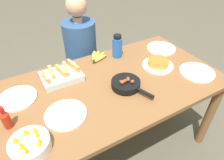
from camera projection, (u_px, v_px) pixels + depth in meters
name	position (u px, v px, depth m)	size (l,w,h in m)	color
ground_plane	(112.00, 144.00, 1.92)	(14.00, 14.00, 0.00)	#565142
dining_table	(112.00, 93.00, 1.52)	(1.63, 0.88, 0.75)	brown
banana_bunch	(97.00, 57.00, 1.71)	(0.18, 0.18, 0.04)	gold
melon_tray	(61.00, 75.00, 1.47)	(0.29, 0.21, 0.10)	silver
skillet	(126.00, 84.00, 1.40)	(0.21, 0.32, 0.08)	black
frittata_plate_center	(158.00, 64.00, 1.61)	(0.25, 0.25, 0.06)	white
empty_plate_near_front	(66.00, 115.00, 1.20)	(0.25, 0.25, 0.02)	white
empty_plate_far_left	(197.00, 72.00, 1.55)	(0.26, 0.26, 0.02)	white
empty_plate_far_right	(18.00, 98.00, 1.32)	(0.25, 0.25, 0.02)	white
empty_plate_mid_edge	(161.00, 48.00, 1.84)	(0.26, 0.26, 0.02)	white
fruit_bowl_mango	(30.00, 144.00, 1.01)	(0.21, 0.21, 0.12)	white
water_bottle	(117.00, 47.00, 1.69)	(0.08, 0.08, 0.20)	blue
hot_sauce_bottle	(6.00, 119.00, 1.10)	(0.05, 0.05, 0.15)	#B72814
person_figure	(83.00, 66.00, 2.06)	(0.33, 0.33, 1.22)	black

